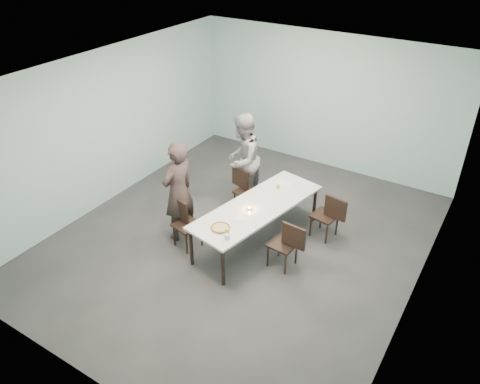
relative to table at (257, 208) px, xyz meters
The scene contains 16 objects.
ground 0.75m from the table, 157.90° to the right, with size 7.00×7.00×0.00m, color #333335.
room_shell 1.36m from the table, 157.90° to the right, with size 6.02×7.02×3.01m.
table is the anchor object (origin of this frame).
chair_near_left 1.29m from the table, 144.75° to the right, with size 0.65×0.50×0.87m.
chair_far_left 1.08m from the table, 133.86° to the left, with size 0.65×0.51×0.87m.
chair_near_right 0.87m from the table, 24.70° to the right, with size 0.63×0.45×0.87m.
chair_far_right 1.29m from the table, 37.07° to the left, with size 0.64×0.48×0.87m.
diner_near 1.40m from the table, 155.26° to the right, with size 0.68×0.45×1.86m, color black.
diner_far 1.42m from the table, 132.40° to the left, with size 0.91×0.71×1.87m, color gray.
pizza 0.92m from the table, 100.13° to the right, with size 0.34×0.34×0.04m.
side_plate 0.51m from the table, 93.92° to the right, with size 0.18×0.18×0.01m, color white.
beer_glass 1.02m from the table, 87.83° to the right, with size 0.08×0.08×0.15m, color gold.
water_tumbler 1.08m from the table, 85.84° to the right, with size 0.08×0.08×0.09m, color silver.
tealight 0.20m from the table, 107.08° to the right, with size 0.06×0.06×0.05m.
amber_tumbler 0.70m from the table, 87.85° to the left, with size 0.07×0.07×0.08m, color gold.
menu 0.93m from the table, 87.37° to the left, with size 0.30×0.22×0.01m, color silver.
Camera 1 is at (3.59, -5.76, 5.13)m, focal length 35.00 mm.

